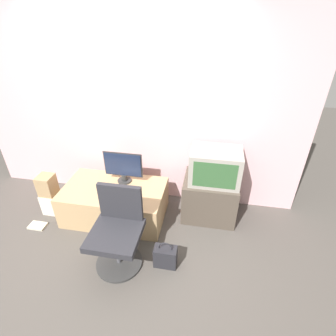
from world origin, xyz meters
TOP-DOWN VIEW (x-y plane):
  - ground_plane at (0.00, 0.00)m, footprint 12.00×12.00m
  - wall_back at (0.00, 1.32)m, footprint 4.40×0.05m
  - desk at (-0.16, 0.75)m, footprint 1.30×0.76m
  - side_stand at (1.06, 1.00)m, footprint 0.68×0.55m
  - main_monitor at (-0.07, 0.93)m, footprint 0.51×0.18m
  - keyboard at (-0.04, 0.64)m, footprint 0.30×0.13m
  - mouse at (0.18, 0.66)m, footprint 0.06×0.03m
  - crt_tv at (1.09, 0.98)m, footprint 0.61×0.43m
  - office_chair at (0.14, 0.06)m, footprint 0.52×0.52m
  - cardboard_box_lower at (-1.04, 0.67)m, footprint 0.21×0.22m
  - cardboard_box_upper at (-1.04, 0.67)m, footprint 0.19×0.20m
  - handbag at (0.65, 0.08)m, footprint 0.25×0.14m
  - book at (-1.09, 0.35)m, footprint 0.21×0.14m

SIDE VIEW (x-z plane):
  - ground_plane at x=0.00m, z-range 0.00..0.00m
  - book at x=-1.09m, z-range 0.00..0.02m
  - handbag at x=0.65m, z-range -0.04..0.30m
  - cardboard_box_lower at x=-1.04m, z-range 0.00..0.30m
  - desk at x=-0.16m, z-range 0.00..0.45m
  - side_stand at x=1.06m, z-range 0.00..0.56m
  - office_chair at x=0.14m, z-range -0.04..0.86m
  - cardboard_box_upper at x=-1.04m, z-range 0.30..0.57m
  - keyboard at x=-0.04m, z-range 0.45..0.46m
  - mouse at x=0.18m, z-range 0.45..0.47m
  - main_monitor at x=-0.07m, z-range 0.45..0.88m
  - crt_tv at x=1.09m, z-range 0.56..0.99m
  - wall_back at x=0.00m, z-range 0.00..2.60m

